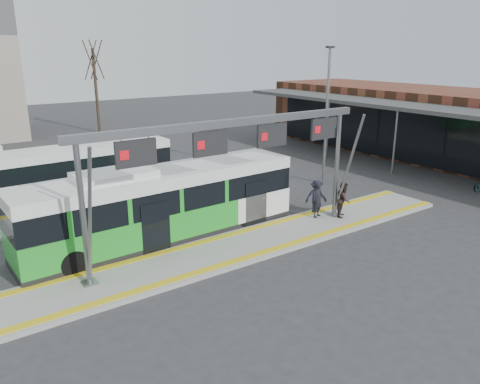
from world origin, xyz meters
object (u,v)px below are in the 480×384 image
at_px(gantry, 236,145).
at_px(passenger_a, 318,199).
at_px(passenger_b, 343,199).
at_px(hero_bus, 162,205).
at_px(passenger_c, 316,197).

bearing_deg(gantry, passenger_a, 4.11).
height_order(passenger_a, passenger_b, passenger_a).
bearing_deg(gantry, passenger_b, -2.74).
relative_size(hero_bus, passenger_a, 7.01).
distance_m(gantry, passenger_b, 6.93).
height_order(gantry, passenger_c, gantry).
relative_size(gantry, passenger_b, 7.66).
xyz_separation_m(hero_bus, passenger_a, (7.15, -2.11, -0.51)).
xyz_separation_m(passenger_a, passenger_b, (1.06, -0.65, -0.03)).
xyz_separation_m(hero_bus, passenger_b, (8.21, -2.76, -0.54)).
xyz_separation_m(hero_bus, passenger_c, (7.50, -1.62, -0.56)).
xyz_separation_m(gantry, hero_bus, (-2.13, 2.47, -2.76)).
relative_size(hero_bus, passenger_c, 7.39).
bearing_deg(passenger_b, hero_bus, 125.29).
distance_m(passenger_b, passenger_c, 1.34).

